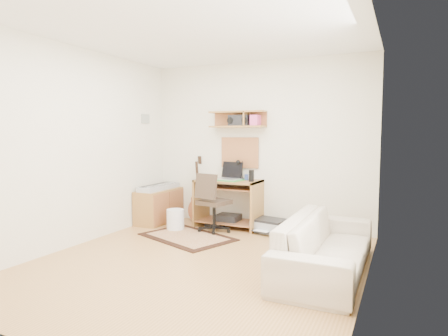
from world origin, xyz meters
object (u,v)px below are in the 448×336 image
at_px(cabinet, 159,206).
at_px(printer, 270,226).
at_px(task_chair, 214,202).
at_px(desk, 228,203).
at_px(sofa, 326,236).

xyz_separation_m(cabinet, printer, (1.89, 0.15, -0.19)).
distance_m(task_chair, cabinet, 1.15).
relative_size(desk, cabinet, 1.11).
relative_size(desk, printer, 2.04).
relative_size(task_chair, sofa, 0.45).
height_order(task_chair, sofa, task_chair).
distance_m(desk, sofa, 2.24).
xyz_separation_m(desk, printer, (0.70, -0.02, -0.29)).
relative_size(desk, task_chair, 1.11).
relative_size(cabinet, sofa, 0.45).
bearing_deg(cabinet, task_chair, -9.79).
bearing_deg(desk, task_chair, -100.29).
xyz_separation_m(desk, sofa, (1.77, -1.38, 0.01)).
distance_m(desk, cabinet, 1.21).
height_order(desk, task_chair, task_chair).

